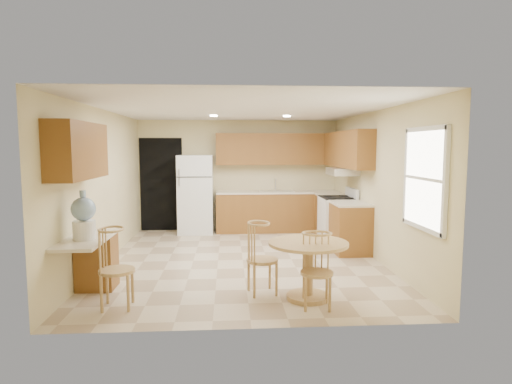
{
  "coord_description": "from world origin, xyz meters",
  "views": [
    {
      "loc": [
        -0.24,
        -7.04,
        1.89
      ],
      "look_at": [
        0.25,
        0.3,
        1.12
      ],
      "focal_mm": 30.0,
      "sensor_mm": 36.0,
      "label": 1
    }
  ],
  "objects": [
    {
      "name": "refrigerator",
      "position": [
        -0.95,
        2.4,
        0.86
      ],
      "size": [
        0.76,
        0.74,
        1.72
      ],
      "color": "white",
      "rests_on": "floor"
    },
    {
      "name": "wall_back",
      "position": [
        0.0,
        2.75,
        1.25
      ],
      "size": [
        4.5,
        0.02,
        2.5
      ],
      "primitive_type": "cube",
      "color": "beige",
      "rests_on": "floor"
    },
    {
      "name": "wall_right",
      "position": [
        2.25,
        0.0,
        1.25
      ],
      "size": [
        0.02,
        5.5,
        2.5
      ],
      "primitive_type": "cube",
      "color": "beige",
      "rests_on": "floor"
    },
    {
      "name": "doorway",
      "position": [
        -1.75,
        2.73,
        1.05
      ],
      "size": [
        0.9,
        0.02,
        2.1
      ],
      "primitive_type": "cube",
      "color": "black",
      "rests_on": "floor"
    },
    {
      "name": "counter_right_b",
      "position": [
        1.95,
        0.4,
        0.89
      ],
      "size": [
        0.63,
        0.8,
        0.04
      ],
      "primitive_type": "cube",
      "color": "beige",
      "rests_on": "base_cab_right_b"
    },
    {
      "name": "dining_table",
      "position": [
        0.75,
        -1.91,
        0.48
      ],
      "size": [
        0.99,
        0.99,
        0.73
      ],
      "rotation": [
        0.0,
        0.0,
        -0.06
      ],
      "color": "tan",
      "rests_on": "floor"
    },
    {
      "name": "base_cab_back",
      "position": [
        0.88,
        2.45,
        0.43
      ],
      "size": [
        2.75,
        0.6,
        0.87
      ],
      "primitive_type": "cube",
      "color": "brown",
      "rests_on": "floor"
    },
    {
      "name": "base_cab_right_a",
      "position": [
        1.95,
        1.85,
        0.43
      ],
      "size": [
        0.6,
        0.59,
        0.87
      ],
      "primitive_type": "cube",
      "color": "brown",
      "rests_on": "floor"
    },
    {
      "name": "stove",
      "position": [
        1.92,
        1.18,
        0.47
      ],
      "size": [
        0.65,
        0.76,
        1.09
      ],
      "color": "white",
      "rests_on": "floor"
    },
    {
      "name": "wall_left",
      "position": [
        -2.25,
        0.0,
        1.25
      ],
      "size": [
        0.02,
        5.5,
        2.5
      ],
      "primitive_type": "cube",
      "color": "beige",
      "rests_on": "floor"
    },
    {
      "name": "counter_back",
      "position": [
        0.88,
        2.45,
        0.89
      ],
      "size": [
        2.75,
        0.63,
        0.04
      ],
      "primitive_type": "cube",
      "color": "beige",
      "rests_on": "base_cab_back"
    },
    {
      "name": "sink",
      "position": [
        0.85,
        2.45,
        0.91
      ],
      "size": [
        0.78,
        0.44,
        0.01
      ],
      "primitive_type": "cube",
      "color": "silver",
      "rests_on": "counter_back"
    },
    {
      "name": "ceiling",
      "position": [
        0.0,
        0.0,
        2.5
      ],
      "size": [
        4.5,
        5.5,
        0.02
      ],
      "primitive_type": "cube",
      "color": "white",
      "rests_on": "wall_back"
    },
    {
      "name": "chair_desk",
      "position": [
        -1.55,
        -2.14,
        0.58
      ],
      "size": [
        0.42,
        0.54,
        0.94
      ],
      "rotation": [
        0.0,
        0.0,
        -1.52
      ],
      "color": "tan",
      "rests_on": "floor"
    },
    {
      "name": "upper_cab_left",
      "position": [
        -2.08,
        -1.6,
        1.85
      ],
      "size": [
        0.33,
        1.4,
        0.7
      ],
      "primitive_type": "cube",
      "color": "brown",
      "rests_on": "wall_left"
    },
    {
      "name": "upper_cab_right",
      "position": [
        2.08,
        1.21,
        1.85
      ],
      "size": [
        0.33,
        2.42,
        0.7
      ],
      "primitive_type": "cube",
      "color": "brown",
      "rests_on": "wall_right"
    },
    {
      "name": "can_light_a",
      "position": [
        -0.5,
        1.2,
        2.48
      ],
      "size": [
        0.14,
        0.14,
        0.02
      ],
      "primitive_type": "cylinder",
      "color": "white",
      "rests_on": "ceiling"
    },
    {
      "name": "base_cab_right_b",
      "position": [
        1.95,
        0.4,
        0.43
      ],
      "size": [
        0.6,
        0.8,
        0.87
      ],
      "primitive_type": "cube",
      "color": "brown",
      "rests_on": "floor"
    },
    {
      "name": "desk_top",
      "position": [
        -2.0,
        -1.7,
        0.75
      ],
      "size": [
        0.5,
        1.2,
        0.04
      ],
      "primitive_type": "cube",
      "color": "beige",
      "rests_on": "desk_pedestal"
    },
    {
      "name": "wall_front",
      "position": [
        0.0,
        -2.75,
        1.25
      ],
      "size": [
        4.5,
        0.02,
        2.5
      ],
      "primitive_type": "cube",
      "color": "beige",
      "rests_on": "floor"
    },
    {
      "name": "floor",
      "position": [
        0.0,
        0.0,
        0.0
      ],
      "size": [
        5.5,
        5.5,
        0.0
      ],
      "primitive_type": "plane",
      "color": "#C6B18F",
      "rests_on": "ground"
    },
    {
      "name": "can_light_b",
      "position": [
        0.9,
        1.2,
        2.48
      ],
      "size": [
        0.14,
        0.14,
        0.02
      ],
      "primitive_type": "cylinder",
      "color": "white",
      "rests_on": "ceiling"
    },
    {
      "name": "chair_table_a",
      "position": [
        0.2,
        -1.75,
        0.56
      ],
      "size": [
        0.41,
        0.53,
        0.93
      ],
      "rotation": [
        0.0,
        0.0,
        -1.37
      ],
      "color": "tan",
      "rests_on": "floor"
    },
    {
      "name": "counter_right_a",
      "position": [
        1.95,
        1.85,
        0.89
      ],
      "size": [
        0.63,
        0.59,
        0.04
      ],
      "primitive_type": "cube",
      "color": "beige",
      "rests_on": "base_cab_right_a"
    },
    {
      "name": "upper_cab_back",
      "position": [
        0.88,
        2.58,
        1.85
      ],
      "size": [
        2.75,
        0.33,
        0.7
      ],
      "primitive_type": "cube",
      "color": "brown",
      "rests_on": "wall_back"
    },
    {
      "name": "range_hood",
      "position": [
        2.0,
        1.18,
        1.42
      ],
      "size": [
        0.5,
        0.76,
        0.14
      ],
      "primitive_type": "cube",
      "color": "silver",
      "rests_on": "upper_cab_right"
    },
    {
      "name": "window",
      "position": [
        2.23,
        -1.85,
        1.5
      ],
      "size": [
        0.06,
        1.12,
        1.3
      ],
      "color": "white",
      "rests_on": "wall_right"
    },
    {
      "name": "desk_pedestal",
      "position": [
        -2.0,
        -1.32,
        0.36
      ],
      "size": [
        0.48,
        0.42,
        0.72
      ],
      "primitive_type": "cube",
      "color": "brown",
      "rests_on": "floor"
    },
    {
      "name": "chair_table_b",
      "position": [
        0.8,
        -2.28,
        0.54
      ],
      "size": [
        0.39,
        0.39,
        0.88
      ],
      "rotation": [
        0.0,
        0.0,
        3.04
      ],
      "color": "tan",
      "rests_on": "floor"
    },
    {
      "name": "water_crock",
      "position": [
        -2.0,
        -1.76,
        1.04
      ],
      "size": [
        0.29,
        0.29,
        0.6
      ],
      "color": "white",
      "rests_on": "desk_top"
    }
  ]
}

